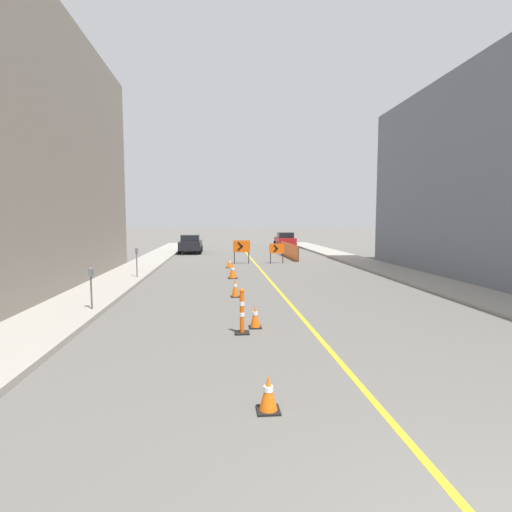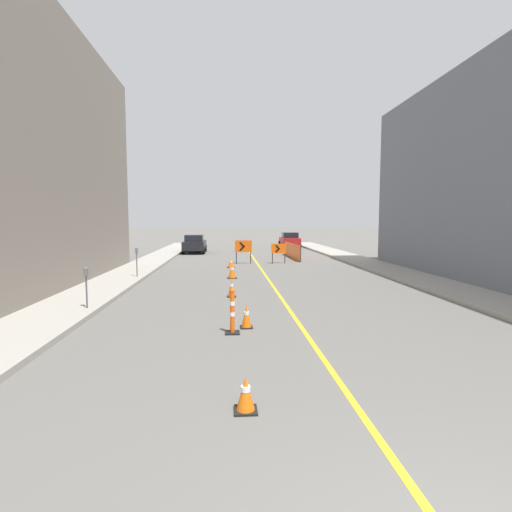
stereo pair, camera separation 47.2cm
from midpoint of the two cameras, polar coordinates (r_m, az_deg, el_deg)
name	(u,v)px [view 2 (the right image)]	position (r m, az deg, el deg)	size (l,w,h in m)	color
lane_stripe	(258,265)	(25.27, 0.89, -1.32)	(0.12, 45.85, 0.01)	gold
sidewalk_left	(145,265)	(25.64, -15.07, -1.24)	(2.28, 45.85, 0.16)	#9E998E
sidewalk_right	(368,263)	(26.82, 16.13, -0.99)	(2.28, 45.85, 0.16)	#9E998E
traffic_cone_nearest	(246,394)	(6.31, 0.77, -19.11)	(0.35, 0.35, 0.54)	black
traffic_cone_second	(246,317)	(10.72, -0.11, -8.65)	(0.33, 0.33, 0.61)	black
traffic_cone_third	(232,288)	(14.91, -2.60, -4.58)	(0.33, 0.33, 0.69)	black
traffic_cone_fourth	(232,271)	(19.63, -2.74, -2.15)	(0.47, 0.47, 0.74)	black
traffic_cone_fifth	(231,263)	(23.98, -3.06, -1.02)	(0.46, 0.46, 0.57)	black
delineator_post_front	(232,314)	(10.17, -2.07, -8.30)	(0.37, 0.37, 1.15)	black
arrow_barricade_primary	(243,247)	(26.08, -1.29, 1.26)	(1.11, 0.15, 1.53)	#EF560C
arrow_barricade_secondary	(279,249)	(26.30, 3.77, 0.93)	(0.97, 0.09, 1.31)	#EF560C
safety_mesh_fence	(292,251)	(30.24, 5.62, 0.77)	(0.21, 6.35, 1.10)	#EF560C
parked_car_curb_near	(195,244)	(35.05, -8.38, 1.74)	(1.93, 4.30, 1.59)	black
parked_car_curb_mid	(290,240)	(41.54, 5.15, 2.30)	(1.95, 4.36, 1.59)	maroon
parking_meter_near_curb	(86,279)	(13.20, -22.17, -3.07)	(0.12, 0.11, 1.27)	#4C4C51
parking_meter_far_curb	(137,256)	(19.79, -16.04, -0.01)	(0.12, 0.11, 1.40)	#4C4C51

